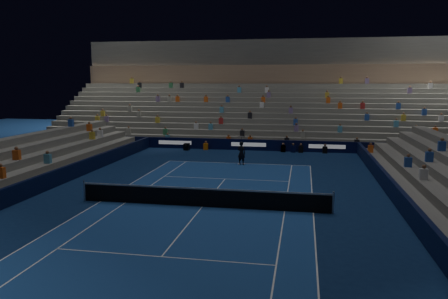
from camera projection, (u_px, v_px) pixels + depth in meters
name	position (u px, v px, depth m)	size (l,w,h in m)	color
ground	(202.00, 207.00, 21.77)	(90.00, 90.00, 0.00)	#0C2048
court_surface	(202.00, 207.00, 21.77)	(10.97, 23.77, 0.01)	navy
sponsor_barrier_far	(249.00, 145.00, 39.66)	(44.00, 0.25, 1.00)	black
sponsor_barrier_east	(407.00, 207.00, 19.95)	(0.25, 37.00, 1.00)	black
sponsor_barrier_west	(28.00, 189.00, 23.44)	(0.25, 37.00, 1.00)	black
grandstand_main	(260.00, 107.00, 48.34)	(44.00, 15.20, 11.20)	slate
tennis_net	(202.00, 197.00, 21.69)	(12.90, 0.10, 1.10)	#B2B2B7
tennis_player	(241.00, 153.00, 32.70)	(0.65, 0.43, 1.78)	black
broadcast_camera	(187.00, 147.00, 39.72)	(0.50, 0.93, 0.62)	black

